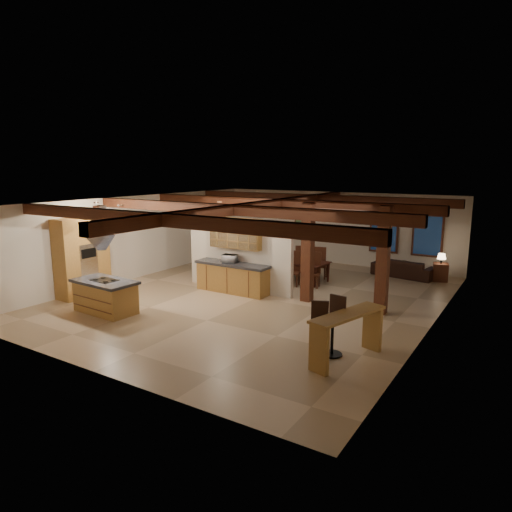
{
  "coord_description": "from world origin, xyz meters",
  "views": [
    {
      "loc": [
        7.02,
        -11.29,
        3.89
      ],
      "look_at": [
        -0.37,
        0.5,
        1.16
      ],
      "focal_mm": 32.0,
      "sensor_mm": 36.0,
      "label": 1
    }
  ],
  "objects_px": {
    "dining_table": "(298,271)",
    "sofa": "(403,268)",
    "bar_counter": "(348,329)",
    "kitchen_island": "(105,296)"
  },
  "relations": [
    {
      "from": "kitchen_island",
      "to": "bar_counter",
      "type": "distance_m",
      "value": 6.73
    },
    {
      "from": "bar_counter",
      "to": "sofa",
      "type": "bearing_deg",
      "value": 96.6
    },
    {
      "from": "dining_table",
      "to": "sofa",
      "type": "relative_size",
      "value": 0.93
    },
    {
      "from": "sofa",
      "to": "kitchen_island",
      "type": "bearing_deg",
      "value": 63.59
    },
    {
      "from": "dining_table",
      "to": "sofa",
      "type": "distance_m",
      "value": 3.91
    },
    {
      "from": "dining_table",
      "to": "bar_counter",
      "type": "xyz_separation_m",
      "value": [
        3.85,
        -5.38,
        0.33
      ]
    },
    {
      "from": "sofa",
      "to": "dining_table",
      "type": "bearing_deg",
      "value": 49.57
    },
    {
      "from": "dining_table",
      "to": "bar_counter",
      "type": "distance_m",
      "value": 6.62
    },
    {
      "from": "dining_table",
      "to": "sofa",
      "type": "xyz_separation_m",
      "value": [
        2.93,
        2.6,
        -0.04
      ]
    },
    {
      "from": "kitchen_island",
      "to": "sofa",
      "type": "relative_size",
      "value": 0.86
    }
  ]
}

